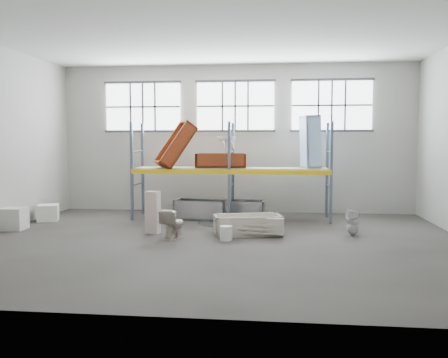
# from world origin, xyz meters

# --- Properties ---
(floor) EXTENTS (12.00, 10.00, 0.10)m
(floor) POSITION_xyz_m (0.00, 0.00, -0.05)
(floor) COLOR #4B4641
(floor) RESTS_ON ground
(ceiling) EXTENTS (12.00, 10.00, 0.10)m
(ceiling) POSITION_xyz_m (0.00, 0.00, 5.05)
(ceiling) COLOR silver
(ceiling) RESTS_ON ground
(wall_back) EXTENTS (12.00, 0.10, 5.00)m
(wall_back) POSITION_xyz_m (0.00, 5.05, 2.50)
(wall_back) COLOR #A19E94
(wall_back) RESTS_ON ground
(wall_front) EXTENTS (12.00, 0.10, 5.00)m
(wall_front) POSITION_xyz_m (0.00, -5.05, 2.50)
(wall_front) COLOR #A5A299
(wall_front) RESTS_ON ground
(window_left) EXTENTS (2.60, 0.04, 1.60)m
(window_left) POSITION_xyz_m (-3.20, 4.94, 3.60)
(window_left) COLOR white
(window_left) RESTS_ON wall_back
(window_mid) EXTENTS (2.60, 0.04, 1.60)m
(window_mid) POSITION_xyz_m (0.00, 4.94, 3.60)
(window_mid) COLOR white
(window_mid) RESTS_ON wall_back
(window_right) EXTENTS (2.60, 0.04, 1.60)m
(window_right) POSITION_xyz_m (3.20, 4.94, 3.60)
(window_right) COLOR white
(window_right) RESTS_ON wall_back
(rack_upright_la) EXTENTS (0.08, 0.08, 3.00)m
(rack_upright_la) POSITION_xyz_m (-3.00, 2.90, 1.50)
(rack_upright_la) COLOR slate
(rack_upright_la) RESTS_ON floor
(rack_upright_lb) EXTENTS (0.08, 0.08, 3.00)m
(rack_upright_lb) POSITION_xyz_m (-3.00, 4.10, 1.50)
(rack_upright_lb) COLOR slate
(rack_upright_lb) RESTS_ON floor
(rack_upright_ma) EXTENTS (0.08, 0.08, 3.00)m
(rack_upright_ma) POSITION_xyz_m (0.00, 2.90, 1.50)
(rack_upright_ma) COLOR slate
(rack_upright_ma) RESTS_ON floor
(rack_upright_mb) EXTENTS (0.08, 0.08, 3.00)m
(rack_upright_mb) POSITION_xyz_m (0.00, 4.10, 1.50)
(rack_upright_mb) COLOR slate
(rack_upright_mb) RESTS_ON floor
(rack_upright_ra) EXTENTS (0.08, 0.08, 3.00)m
(rack_upright_ra) POSITION_xyz_m (3.00, 2.90, 1.50)
(rack_upright_ra) COLOR slate
(rack_upright_ra) RESTS_ON floor
(rack_upright_rb) EXTENTS (0.08, 0.08, 3.00)m
(rack_upright_rb) POSITION_xyz_m (3.00, 4.10, 1.50)
(rack_upright_rb) COLOR slate
(rack_upright_rb) RESTS_ON floor
(rack_beam_front) EXTENTS (6.00, 0.10, 0.14)m
(rack_beam_front) POSITION_xyz_m (0.00, 2.90, 1.50)
(rack_beam_front) COLOR yellow
(rack_beam_front) RESTS_ON floor
(rack_beam_back) EXTENTS (6.00, 0.10, 0.14)m
(rack_beam_back) POSITION_xyz_m (0.00, 4.10, 1.50)
(rack_beam_back) COLOR yellow
(rack_beam_back) RESTS_ON floor
(shelf_deck) EXTENTS (5.90, 1.10, 0.03)m
(shelf_deck) POSITION_xyz_m (0.00, 3.50, 1.58)
(shelf_deck) COLOR gray
(shelf_deck) RESTS_ON floor
(wet_patch) EXTENTS (1.80, 1.80, 0.00)m
(wet_patch) POSITION_xyz_m (0.00, 2.70, 0.00)
(wet_patch) COLOR black
(wet_patch) RESTS_ON floor
(bathtub_beige) EXTENTS (1.87, 1.19, 0.51)m
(bathtub_beige) POSITION_xyz_m (0.67, 0.97, 0.25)
(bathtub_beige) COLOR beige
(bathtub_beige) RESTS_ON floor
(cistern_spare) EXTENTS (0.45, 0.24, 0.41)m
(cistern_spare) POSITION_xyz_m (1.40, 0.67, 0.28)
(cistern_spare) COLOR beige
(cistern_spare) RESTS_ON bathtub_beige
(sink_in_tub) EXTENTS (0.60, 0.60, 0.16)m
(sink_in_tub) POSITION_xyz_m (0.56, 0.70, 0.16)
(sink_in_tub) COLOR silver
(sink_in_tub) RESTS_ON bathtub_beige
(toilet_beige) EXTENTS (0.61, 0.82, 0.75)m
(toilet_beige) POSITION_xyz_m (-1.14, 0.26, 0.37)
(toilet_beige) COLOR beige
(toilet_beige) RESTS_ON floor
(cistern_tall) EXTENTS (0.40, 0.31, 1.11)m
(cistern_tall) POSITION_xyz_m (-1.82, 0.88, 0.55)
(cistern_tall) COLOR beige
(cistern_tall) RESTS_ON floor
(toilet_white) EXTENTS (0.38, 0.38, 0.68)m
(toilet_white) POSITION_xyz_m (3.37, 1.16, 0.34)
(toilet_white) COLOR silver
(toilet_white) RESTS_ON floor
(steel_tub_left) EXTENTS (1.73, 1.00, 0.60)m
(steel_tub_left) POSITION_xyz_m (-0.89, 3.25, 0.30)
(steel_tub_left) COLOR #9B9DA1
(steel_tub_left) RESTS_ON floor
(steel_tub_right) EXTENTS (1.49, 0.81, 0.52)m
(steel_tub_right) POSITION_xyz_m (0.33, 3.87, 0.26)
(steel_tub_right) COLOR #A4A6AB
(steel_tub_right) RESTS_ON floor
(rust_tub_flat) EXTENTS (1.58, 0.78, 0.44)m
(rust_tub_flat) POSITION_xyz_m (-0.30, 3.47, 1.82)
(rust_tub_flat) COLOR maroon
(rust_tub_flat) RESTS_ON shelf_deck
(rust_tub_tilted) EXTENTS (1.46, 1.24, 1.54)m
(rust_tub_tilted) POSITION_xyz_m (-1.72, 3.35, 2.29)
(rust_tub_tilted) COLOR brown
(rust_tub_tilted) RESTS_ON shelf_deck
(sink_on_shelf) EXTENTS (0.72, 0.65, 0.52)m
(sink_on_shelf) POSITION_xyz_m (-0.13, 3.16, 2.09)
(sink_on_shelf) COLOR silver
(sink_on_shelf) RESTS_ON rust_tub_flat
(blue_tub_upright) EXTENTS (0.68, 0.85, 1.62)m
(blue_tub_upright) POSITION_xyz_m (2.43, 3.62, 2.40)
(blue_tub_upright) COLOR #A4C7F3
(blue_tub_upright) RESTS_ON shelf_deck
(bucket) EXTENTS (0.40, 0.40, 0.35)m
(bucket) POSITION_xyz_m (0.20, 0.18, 0.18)
(bucket) COLOR white
(bucket) RESTS_ON floor
(carton_near) EXTENTS (0.74, 0.65, 0.60)m
(carton_near) POSITION_xyz_m (-5.79, 0.95, 0.30)
(carton_near) COLOR silver
(carton_near) RESTS_ON floor
(carton_far) EXTENTS (0.76, 0.76, 0.49)m
(carton_far) POSITION_xyz_m (-5.49, 2.44, 0.25)
(carton_far) COLOR white
(carton_far) RESTS_ON floor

